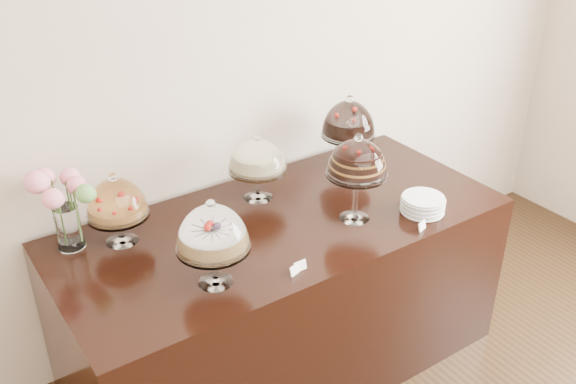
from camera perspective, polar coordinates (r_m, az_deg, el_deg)
wall_back at (r=3.34m, az=-4.16°, el=11.03°), size 5.00×0.04×3.00m
display_counter at (r=3.36m, az=-0.48°, el=-9.10°), size 2.20×1.00×0.90m
cake_stand_sugar_sponge at (r=2.58m, az=-6.73°, el=-3.55°), size 0.30×0.30×0.39m
cake_stand_choco_layer at (r=3.00m, az=6.19°, el=2.75°), size 0.29×0.29×0.45m
cake_stand_cheesecake at (r=3.21m, az=-2.76°, el=3.00°), size 0.30×0.30×0.35m
cake_stand_dark_choco at (r=3.51m, az=5.41°, el=6.22°), size 0.30×0.30×0.43m
cake_stand_fruit_tart at (r=2.95m, az=-15.01°, el=-0.79°), size 0.28×0.28×0.35m
flower_vase at (r=2.96m, az=-19.46°, el=-0.72°), size 0.26×0.28×0.41m
plate_stack at (r=3.23m, az=11.89°, el=-1.09°), size 0.21×0.21×0.08m
price_card_left at (r=2.75m, az=1.10°, el=-6.58°), size 0.06×0.02×0.04m
price_card_right at (r=3.09m, az=11.84°, el=-2.95°), size 0.06×0.03×0.04m
price_card_extra at (r=2.73m, az=0.63°, el=-6.91°), size 0.06×0.03×0.04m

